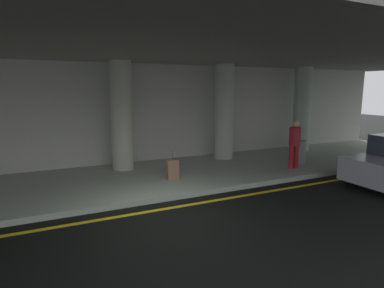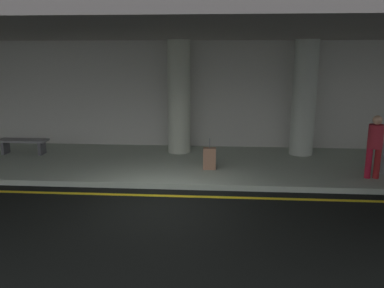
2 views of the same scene
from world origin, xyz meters
name	(u,v)px [view 1 (image 1 of 2)]	position (x,y,z in m)	size (l,w,h in m)	color
ground_plane	(168,218)	(0.00, 0.00, 0.00)	(60.00, 60.00, 0.00)	black
sidewalk	(133,180)	(0.00, 3.10, 0.07)	(26.00, 4.20, 0.15)	#A6B4A3
lane_stripe_yellow	(160,210)	(0.00, 0.54, 0.00)	(26.00, 0.14, 0.01)	yellow
support_column_left_mid	(122,116)	(0.00, 4.33, 1.97)	(0.75, 0.75, 3.65)	#AEB4A1
support_column_center	(224,112)	(4.00, 4.33, 1.97)	(0.75, 0.75, 3.65)	#A9B1A6
support_column_right_mid	(302,109)	(8.00, 4.33, 1.97)	(0.75, 0.75, 3.65)	#A4B29E
ceiling_overhang	(133,50)	(0.00, 2.60, 3.95)	(28.00, 13.20, 0.30)	gray
terminal_back_wall	(115,116)	(0.00, 5.35, 1.90)	(26.00, 0.30, 3.80)	#B7B7AE
traveler_with_luggage	(295,141)	(5.38, 1.87, 1.11)	(0.38, 0.38, 1.68)	#B0152B
suitcase_upright_primary	(173,169)	(1.06, 2.39, 0.46)	(0.36, 0.22, 0.90)	#91664D
trash_bin_steel	(298,152)	(6.07, 2.40, 0.57)	(0.56, 0.56, 0.85)	gray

